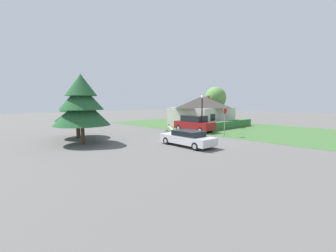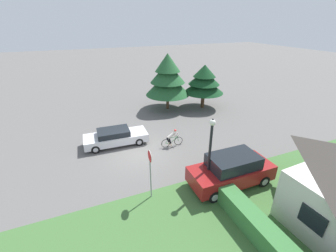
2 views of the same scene
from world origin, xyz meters
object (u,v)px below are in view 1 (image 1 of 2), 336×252
Objects in this scene: street_lamp at (202,110)px; deciduous_tree_right at (216,98)px; cottage_house at (202,110)px; conifer_tall_far at (77,108)px; parked_suv_right at (194,124)px; sedan_left_lane at (187,138)px; cyclist at (170,131)px; conifer_tall_near at (82,103)px; stop_sign at (225,117)px.

street_lamp is 14.79m from deciduous_tree_right.
conifer_tall_far reaches higher than cottage_house.
cottage_house is at bearing -58.53° from parked_suv_right.
sedan_left_lane is 1.12× the size of street_lamp.
cyclist is at bearing 105.47° from parked_suv_right.
conifer_tall_far reaches higher than cyclist.
deciduous_tree_right reaches higher than street_lamp.
street_lamp is 13.08m from conifer_tall_near.
parked_suv_right is 0.85× the size of conifer_tall_near.
cottage_house is 18.75m from conifer_tall_far.
cyclist is 19.66m from deciduous_tree_right.
sedan_left_lane is 6.76m from stop_sign.
cottage_house is 1.60× the size of conifer_tall_near.
conifer_tall_near is (-12.31, 6.06, 1.39)m from stop_sign.
sedan_left_lane is 11.71m from conifer_tall_far.
sedan_left_lane is 9.11m from parked_suv_right.
parked_suv_right reaches higher than cyclist.
conifer_tall_far is at bearing -39.79° from stop_sign.
conifer_tall_far reaches higher than stop_sign.
parked_suv_right reaches higher than sedan_left_lane.
cyclist is 0.35× the size of parked_suv_right.
street_lamp is at bearing -151.38° from deciduous_tree_right.
sedan_left_lane is at bearing -66.25° from conifer_tall_far.
cottage_house is 20.04m from conifer_tall_near.
cyclist is at bearing -23.72° from sedan_left_lane.
deciduous_tree_right is (25.66, 4.27, 0.84)m from conifer_tall_near.
parked_suv_right is 1.14× the size of street_lamp.
parked_suv_right is 13.38m from conifer_tall_near.
conifer_tall_near reaches higher than stop_sign.
sedan_left_lane is 1.04× the size of conifer_tall_far.
cottage_house is 3.19× the size of stop_sign.
conifer_tall_far is (-11.95, 5.11, 2.01)m from parked_suv_right.
deciduous_tree_right reaches higher than conifer_tall_far.
street_lamp reaches higher than cyclist.
stop_sign is 0.48× the size of deciduous_tree_right.
cyclist is 5.47m from street_lamp.
conifer_tall_far is (-4.62, 10.50, 2.33)m from sedan_left_lane.
conifer_tall_far is (-11.19, 9.80, 0.93)m from stop_sign.
cottage_house is 1.94× the size of sedan_left_lane.
cottage_house is 5.38× the size of cyclist.
street_lamp is 0.93× the size of conifer_tall_far.
street_lamp is (0.44, 3.28, 0.65)m from stop_sign.
deciduous_tree_right is at bearing 12.64° from cottage_house.
parked_suv_right is at bearing -73.12° from cyclist.
stop_sign is (-7.51, -8.72, -0.28)m from cottage_house.
sedan_left_lane is 1.65× the size of stop_sign.
cottage_house reaches higher than parked_suv_right.
street_lamp is at bearing -96.29° from stop_sign.
street_lamp is (-0.32, -1.40, 1.72)m from parked_suv_right.
parked_suv_right is 14.18m from deciduous_tree_right.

